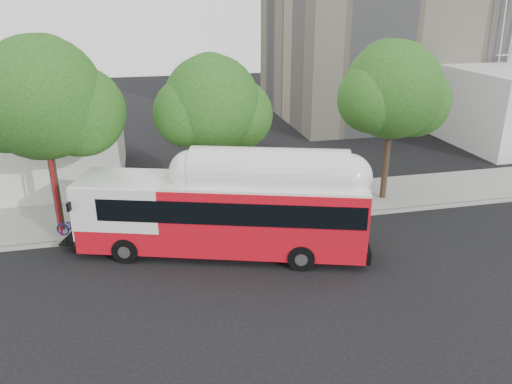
% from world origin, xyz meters
% --- Properties ---
extents(ground, '(120.00, 120.00, 0.00)m').
position_xyz_m(ground, '(0.00, 0.00, 0.00)').
color(ground, black).
rests_on(ground, ground).
extents(sidewalk, '(60.00, 5.00, 0.15)m').
position_xyz_m(sidewalk, '(0.00, 6.50, 0.07)').
color(sidewalk, gray).
rests_on(sidewalk, ground).
extents(curb_strip, '(60.00, 0.30, 0.15)m').
position_xyz_m(curb_strip, '(0.00, 3.90, 0.07)').
color(curb_strip, gray).
rests_on(curb_strip, ground).
extents(red_curb_segment, '(10.00, 0.32, 0.16)m').
position_xyz_m(red_curb_segment, '(-3.00, 3.90, 0.08)').
color(red_curb_segment, maroon).
rests_on(red_curb_segment, ground).
extents(street_tree_left, '(6.67, 5.80, 9.74)m').
position_xyz_m(street_tree_left, '(-8.53, 5.56, 6.60)').
color(street_tree_left, '#2D2116').
rests_on(street_tree_left, ground).
extents(street_tree_mid, '(5.75, 5.00, 8.62)m').
position_xyz_m(street_tree_mid, '(-0.59, 6.06, 5.91)').
color(street_tree_mid, '#2D2116').
rests_on(street_tree_mid, ground).
extents(street_tree_right, '(6.21, 5.40, 9.18)m').
position_xyz_m(street_tree_right, '(9.44, 5.86, 6.26)').
color(street_tree_right, '#2D2116').
rests_on(street_tree_right, ground).
extents(transit_bus, '(14.01, 6.64, 4.12)m').
position_xyz_m(transit_bus, '(-1.24, 1.35, 1.93)').
color(transit_bus, red).
rests_on(transit_bus, ground).
extents(signal_pole, '(0.13, 0.44, 4.65)m').
position_xyz_m(signal_pole, '(-8.88, 4.67, 2.39)').
color(signal_pole, red).
rests_on(signal_pole, ground).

